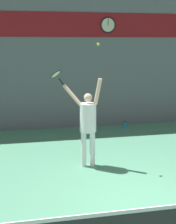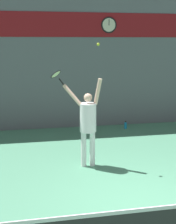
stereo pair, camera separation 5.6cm
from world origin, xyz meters
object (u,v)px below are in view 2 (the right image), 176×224
(tennis_player, at_px, (88,121))
(water_bottle, at_px, (126,125))
(tennis_racket, at_px, (56,75))
(tennis_ball, at_px, (98,44))
(scoreboard_clock, at_px, (109,25))

(tennis_player, xyz_separation_m, water_bottle, (1.91, 3.01, -1.00))
(tennis_racket, xyz_separation_m, tennis_ball, (0.90, -0.48, 0.71))
(tennis_racket, bearing_deg, scoreboard_clock, 56.25)
(scoreboard_clock, xyz_separation_m, tennis_ball, (-1.17, -3.59, -0.60))
(tennis_ball, height_order, water_bottle, tennis_ball)
(scoreboard_clock, distance_m, tennis_player, 4.47)
(water_bottle, bearing_deg, tennis_player, -122.44)
(tennis_ball, bearing_deg, tennis_player, 163.82)
(scoreboard_clock, height_order, water_bottle, scoreboard_clock)
(tennis_player, height_order, tennis_ball, tennis_ball)
(tennis_player, relative_size, water_bottle, 7.92)
(water_bottle, bearing_deg, scoreboard_clock, 134.77)
(tennis_ball, bearing_deg, tennis_racket, 152.17)
(scoreboard_clock, bearing_deg, tennis_player, -111.66)
(tennis_player, xyz_separation_m, tennis_ball, (0.22, -0.07, 1.77))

